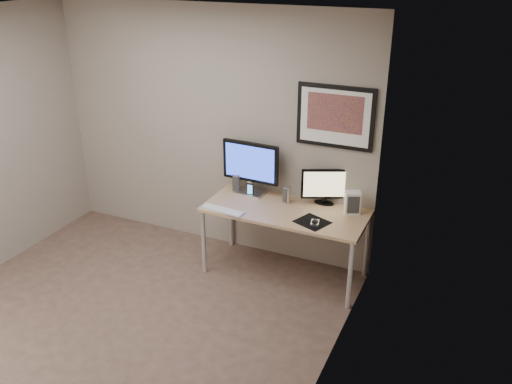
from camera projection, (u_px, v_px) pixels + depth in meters
floor at (125, 323)px, 4.85m from camera, size 3.60×3.60×0.00m
room at (138, 133)px, 4.55m from camera, size 3.60×3.60×3.60m
desk at (285, 215)px, 5.33m from camera, size 1.60×0.70×0.73m
framed_art at (335, 117)px, 5.08m from camera, size 0.75×0.04×0.60m
monitor_large at (250, 166)px, 5.52m from camera, size 0.62×0.21×0.56m
monitor_tv at (325, 186)px, 5.34m from camera, size 0.44×0.22×0.37m
speaker_left at (237, 183)px, 5.66m from camera, size 0.09×0.09×0.20m
speaker_right at (287, 195)px, 5.41m from camera, size 0.09×0.09×0.17m
phone_dock at (250, 190)px, 5.56m from camera, size 0.07×0.07×0.14m
keyboard at (222, 210)px, 5.27m from camera, size 0.46×0.17×0.02m
mousepad at (312, 222)px, 5.05m from camera, size 0.36×0.34×0.00m
mouse at (315, 222)px, 5.01m from camera, size 0.09×0.13×0.04m
fan_unit at (353, 203)px, 5.18m from camera, size 0.18×0.16×0.22m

